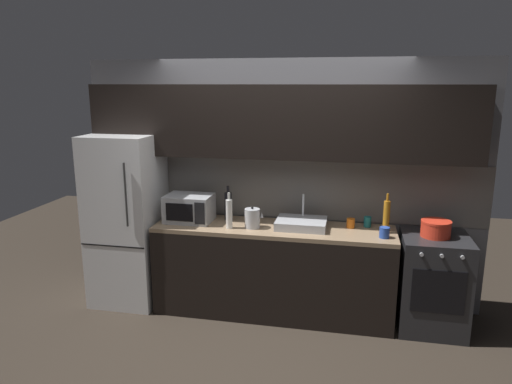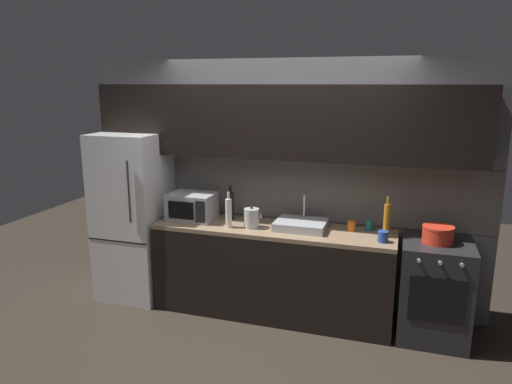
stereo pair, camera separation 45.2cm
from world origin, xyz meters
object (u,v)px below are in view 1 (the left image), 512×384
at_px(microwave, 189,208).
at_px(mug_orange, 351,223).
at_px(oven_range, 432,283).
at_px(wine_bottle_dark, 228,206).
at_px(wine_bottle_amber, 386,216).
at_px(wine_bottle_white, 229,213).
at_px(cooking_pot, 436,229).
at_px(kettle, 252,218).
at_px(mug_blue, 384,233).
at_px(mug_teal, 367,222).
at_px(refrigerator, 127,219).

distance_m(microwave, mug_orange, 1.60).
bearing_deg(oven_range, wine_bottle_dark, 176.16).
distance_m(wine_bottle_amber, wine_bottle_white, 1.47).
bearing_deg(mug_orange, wine_bottle_white, -167.96).
bearing_deg(cooking_pot, kettle, -177.61).
distance_m(microwave, wine_bottle_dark, 0.39).
distance_m(microwave, kettle, 0.68).
height_order(mug_blue, mug_teal, mug_teal).
bearing_deg(wine_bottle_dark, mug_orange, -0.84).
distance_m(refrigerator, wine_bottle_white, 1.15).
distance_m(wine_bottle_white, wine_bottle_dark, 0.27).
bearing_deg(mug_orange, microwave, -176.56).
relative_size(refrigerator, microwave, 3.83).
bearing_deg(cooking_pot, wine_bottle_dark, 176.17).
bearing_deg(oven_range, mug_teal, 163.45).
height_order(oven_range, cooking_pot, cooking_pot).
bearing_deg(wine_bottle_dark, kettle, -34.61).
relative_size(kettle, wine_bottle_amber, 0.56).
bearing_deg(wine_bottle_white, kettle, 15.47).
height_order(wine_bottle_amber, wine_bottle_white, wine_bottle_amber).
xyz_separation_m(kettle, mug_orange, (0.93, 0.18, -0.05)).
bearing_deg(cooking_pot, wine_bottle_white, -176.10).
distance_m(oven_range, mug_teal, 0.81).
xyz_separation_m(refrigerator, cooking_pot, (3.03, 0.00, 0.09)).
xyz_separation_m(refrigerator, wine_bottle_dark, (1.05, 0.13, 0.17)).
relative_size(wine_bottle_white, mug_orange, 3.76).
height_order(microwave, wine_bottle_white, wine_bottle_white).
xyz_separation_m(wine_bottle_white, cooking_pot, (1.90, 0.13, -0.07)).
distance_m(wine_bottle_amber, wine_bottle_dark, 1.55).
distance_m(oven_range, wine_bottle_amber, 0.76).
height_order(refrigerator, microwave, refrigerator).
xyz_separation_m(refrigerator, wine_bottle_white, (1.13, -0.13, 0.16)).
relative_size(refrigerator, cooking_pot, 6.60).
distance_m(kettle, mug_blue, 1.23).
bearing_deg(wine_bottle_amber, cooking_pot, -3.22).
height_order(wine_bottle_amber, mug_blue, wine_bottle_amber).
xyz_separation_m(refrigerator, kettle, (1.35, -0.07, 0.11)).
distance_m(oven_range, wine_bottle_white, 2.01).
height_order(mug_orange, mug_teal, mug_teal).
distance_m(refrigerator, mug_orange, 2.28).
xyz_separation_m(kettle, wine_bottle_white, (-0.21, -0.06, 0.05)).
relative_size(kettle, mug_blue, 2.12).
xyz_separation_m(refrigerator, oven_range, (3.05, -0.00, -0.43)).
xyz_separation_m(mug_blue, cooking_pot, (0.46, 0.13, 0.03)).
distance_m(microwave, mug_blue, 1.91).
xyz_separation_m(kettle, cooking_pot, (1.69, 0.07, -0.02)).
xyz_separation_m(kettle, wine_bottle_dark, (-0.29, 0.20, 0.05)).
bearing_deg(cooking_pot, mug_blue, -164.21).
xyz_separation_m(oven_range, cooking_pot, (-0.01, 0.00, 0.53)).
relative_size(wine_bottle_white, wine_bottle_dark, 0.99).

